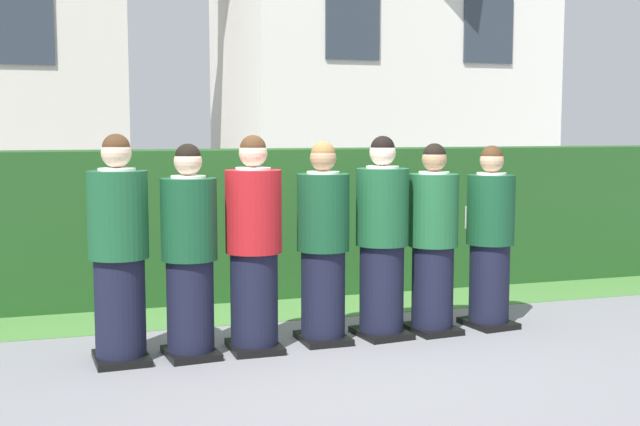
{
  "coord_description": "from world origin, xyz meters",
  "views": [
    {
      "loc": [
        -1.98,
        -6.17,
        1.72
      ],
      "look_at": [
        0.0,
        0.0,
        1.05
      ],
      "focal_mm": 46.15,
      "sensor_mm": 36.0,
      "label": 1
    }
  ],
  "objects_px": {
    "student_front_row_1": "(189,256)",
    "student_front_row_6": "(490,241)",
    "student_front_row_3": "(323,247)",
    "student_front_row_0": "(119,254)",
    "student_in_red_blazer": "(254,249)",
    "student_front_row_4": "(382,242)",
    "student_front_row_5": "(433,243)"
  },
  "relations": [
    {
      "from": "student_front_row_1",
      "to": "student_front_row_4",
      "type": "relative_size",
      "value": 0.97
    },
    {
      "from": "student_front_row_1",
      "to": "student_front_row_6",
      "type": "bearing_deg",
      "value": 3.44
    },
    {
      "from": "student_front_row_3",
      "to": "student_front_row_4",
      "type": "distance_m",
      "value": 0.52
    },
    {
      "from": "student_in_red_blazer",
      "to": "student_front_row_4",
      "type": "distance_m",
      "value": 1.11
    },
    {
      "from": "student_front_row_6",
      "to": "student_front_row_5",
      "type": "bearing_deg",
      "value": -176.9
    },
    {
      "from": "student_front_row_0",
      "to": "student_front_row_4",
      "type": "distance_m",
      "value": 2.12
    },
    {
      "from": "student_in_red_blazer",
      "to": "student_front_row_6",
      "type": "distance_m",
      "value": 2.13
    },
    {
      "from": "student_in_red_blazer",
      "to": "student_front_row_1",
      "type": "bearing_deg",
      "value": -176.53
    },
    {
      "from": "student_front_row_0",
      "to": "student_front_row_5",
      "type": "xyz_separation_m",
      "value": [
        2.58,
        0.11,
        -0.04
      ]
    },
    {
      "from": "student_front_row_0",
      "to": "student_front_row_1",
      "type": "relative_size",
      "value": 1.05
    },
    {
      "from": "student_front_row_1",
      "to": "student_in_red_blazer",
      "type": "bearing_deg",
      "value": 3.47
    },
    {
      "from": "student_front_row_0",
      "to": "student_front_row_6",
      "type": "relative_size",
      "value": 1.07
    },
    {
      "from": "student_front_row_6",
      "to": "student_front_row_3",
      "type": "bearing_deg",
      "value": -178.3
    },
    {
      "from": "student_front_row_4",
      "to": "student_front_row_6",
      "type": "distance_m",
      "value": 1.02
    },
    {
      "from": "student_front_row_4",
      "to": "student_front_row_5",
      "type": "distance_m",
      "value": 0.46
    },
    {
      "from": "student_front_row_5",
      "to": "student_front_row_6",
      "type": "height_order",
      "value": "student_front_row_5"
    },
    {
      "from": "student_front_row_1",
      "to": "student_front_row_3",
      "type": "height_order",
      "value": "student_front_row_3"
    },
    {
      "from": "student_front_row_1",
      "to": "student_front_row_4",
      "type": "distance_m",
      "value": 1.61
    },
    {
      "from": "student_front_row_1",
      "to": "student_front_row_0",
      "type": "bearing_deg",
      "value": 177.75
    },
    {
      "from": "student_front_row_0",
      "to": "student_in_red_blazer",
      "type": "xyz_separation_m",
      "value": [
        1.01,
        0.01,
        -0.01
      ]
    },
    {
      "from": "student_front_row_3",
      "to": "student_front_row_5",
      "type": "height_order",
      "value": "student_front_row_3"
    },
    {
      "from": "student_front_row_4",
      "to": "student_front_row_5",
      "type": "height_order",
      "value": "student_front_row_4"
    },
    {
      "from": "student_front_row_3",
      "to": "student_front_row_0",
      "type": "bearing_deg",
      "value": -176.71
    },
    {
      "from": "student_front_row_3",
      "to": "student_front_row_1",
      "type": "bearing_deg",
      "value": -174.11
    },
    {
      "from": "student_front_row_3",
      "to": "student_front_row_5",
      "type": "distance_m",
      "value": 0.98
    },
    {
      "from": "student_front_row_4",
      "to": "student_front_row_0",
      "type": "bearing_deg",
      "value": -177.09
    },
    {
      "from": "student_front_row_1",
      "to": "student_in_red_blazer",
      "type": "height_order",
      "value": "student_in_red_blazer"
    },
    {
      "from": "student_front_row_3",
      "to": "student_front_row_4",
      "type": "height_order",
      "value": "student_front_row_4"
    },
    {
      "from": "student_front_row_5",
      "to": "student_front_row_6",
      "type": "bearing_deg",
      "value": 3.1
    },
    {
      "from": "student_front_row_4",
      "to": "student_front_row_3",
      "type": "bearing_deg",
      "value": -178.28
    },
    {
      "from": "student_front_row_0",
      "to": "student_front_row_3",
      "type": "height_order",
      "value": "student_front_row_0"
    },
    {
      "from": "student_in_red_blazer",
      "to": "student_front_row_4",
      "type": "height_order",
      "value": "student_in_red_blazer"
    }
  ]
}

